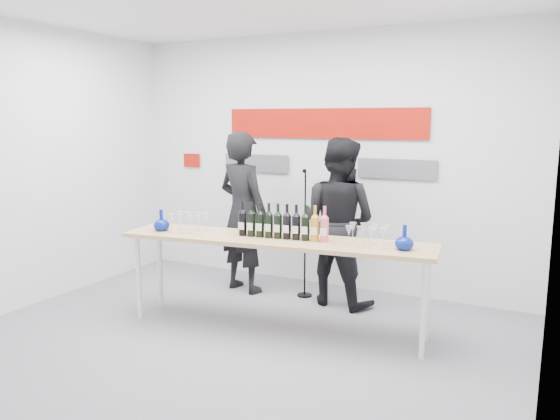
% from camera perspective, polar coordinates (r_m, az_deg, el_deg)
% --- Properties ---
extents(ground, '(5.00, 5.00, 0.00)m').
position_cam_1_polar(ground, '(5.15, -4.58, -13.41)').
color(ground, slate).
rests_on(ground, ground).
extents(back_wall, '(5.00, 0.04, 3.00)m').
position_cam_1_polar(back_wall, '(6.55, 4.51, 5.07)').
color(back_wall, silver).
rests_on(back_wall, ground).
extents(signage, '(3.38, 0.02, 0.79)m').
position_cam_1_polar(signage, '(6.52, 3.99, 7.76)').
color(signage, '#A31106').
rests_on(signage, back_wall).
extents(tasting_table, '(3.04, 0.97, 0.90)m').
position_cam_1_polar(tasting_table, '(5.14, -0.51, -3.70)').
color(tasting_table, tan).
rests_on(tasting_table, ground).
extents(wine_bottles, '(0.89, 0.19, 0.33)m').
position_cam_1_polar(wine_bottles, '(5.08, 0.26, -1.18)').
color(wine_bottles, black).
rests_on(wine_bottles, tasting_table).
extents(decanter_left, '(0.16, 0.16, 0.21)m').
position_cam_1_polar(decanter_left, '(5.59, -12.29, -1.02)').
color(decanter_left, navy).
rests_on(decanter_left, tasting_table).
extents(decanter_right, '(0.16, 0.16, 0.21)m').
position_cam_1_polar(decanter_right, '(4.78, 12.88, -2.81)').
color(decanter_right, navy).
rests_on(decanter_right, tasting_table).
extents(glasses_left, '(0.38, 0.26, 0.18)m').
position_cam_1_polar(glasses_left, '(5.49, -9.51, -1.28)').
color(glasses_left, silver).
rests_on(glasses_left, tasting_table).
extents(glasses_right, '(0.38, 0.26, 0.18)m').
position_cam_1_polar(glasses_right, '(4.88, 9.13, -2.63)').
color(glasses_right, silver).
rests_on(glasses_right, tasting_table).
extents(presenter_left, '(0.77, 0.60, 1.87)m').
position_cam_1_polar(presenter_left, '(6.34, -3.89, -0.23)').
color(presenter_left, black).
rests_on(presenter_left, ground).
extents(presenter_right, '(0.97, 0.81, 1.81)m').
position_cam_1_polar(presenter_right, '(5.91, 6.09, -1.25)').
color(presenter_right, black).
rests_on(presenter_right, ground).
extents(mic_stand, '(0.17, 0.17, 1.46)m').
position_cam_1_polar(mic_stand, '(6.20, 2.60, -5.05)').
color(mic_stand, black).
rests_on(mic_stand, ground).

